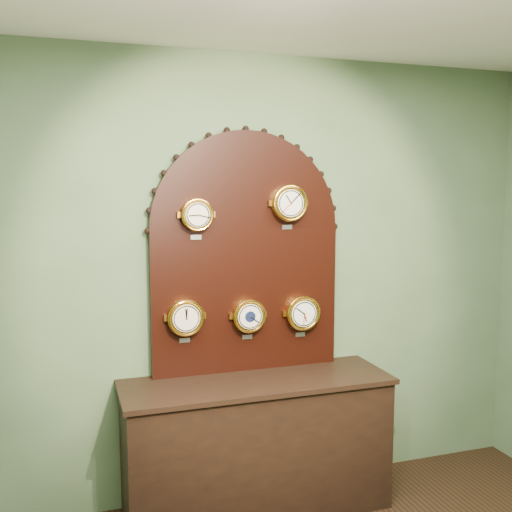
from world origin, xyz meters
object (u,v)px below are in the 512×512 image
object	(u,v)px
shop_counter	(257,447)
display_board	(246,245)
tide_clock	(302,313)
roman_clock	(197,215)
hygrometer	(185,317)
arabic_clock	(289,203)
barometer	(249,316)

from	to	relation	value
shop_counter	display_board	bearing A→B (deg)	90.00
display_board	tide_clock	size ratio (longest dim) A/B	5.52
shop_counter	display_board	world-z (taller)	display_board
roman_clock	hygrometer	size ratio (longest dim) A/B	0.90
tide_clock	arabic_clock	bearing A→B (deg)	-179.95
roman_clock	shop_counter	bearing A→B (deg)	-25.40
arabic_clock	barometer	bearing A→B (deg)	179.94
display_board	hygrometer	distance (m)	0.58
tide_clock	barometer	bearing A→B (deg)	179.97
roman_clock	hygrometer	bearing A→B (deg)	-179.45
roman_clock	arabic_clock	bearing A→B (deg)	-0.08
display_board	hygrometer	bearing A→B (deg)	-170.59
roman_clock	hygrometer	xyz separation A→B (m)	(-0.08, -0.00, -0.61)
display_board	roman_clock	world-z (taller)	display_board
shop_counter	arabic_clock	world-z (taller)	arabic_clock
shop_counter	arabic_clock	size ratio (longest dim) A/B	5.71
hygrometer	display_board	bearing A→B (deg)	9.41
display_board	barometer	size ratio (longest dim) A/B	5.80
display_board	arabic_clock	size ratio (longest dim) A/B	5.46
barometer	shop_counter	bearing A→B (deg)	-88.62
hygrometer	barometer	world-z (taller)	hygrometer
shop_counter	tide_clock	world-z (taller)	tide_clock
shop_counter	hygrometer	world-z (taller)	hygrometer
shop_counter	hygrometer	bearing A→B (deg)	159.09
arabic_clock	hygrometer	bearing A→B (deg)	179.99
roman_clock	arabic_clock	xyz separation A→B (m)	(0.58, -0.00, 0.06)
roman_clock	display_board	bearing A→B (deg)	11.46
shop_counter	tide_clock	distance (m)	0.88
display_board	arabic_clock	xyz separation A→B (m)	(0.26, -0.07, 0.26)
display_board	barometer	distance (m)	0.44
shop_counter	hygrometer	xyz separation A→B (m)	(-0.40, 0.15, 0.81)
display_board	arabic_clock	distance (m)	0.37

